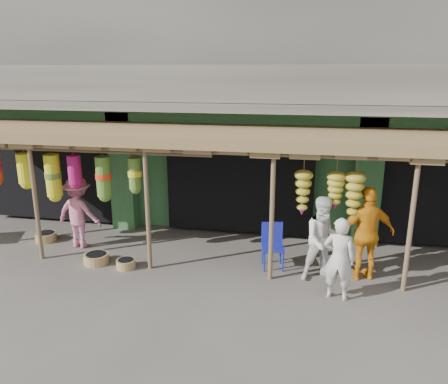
% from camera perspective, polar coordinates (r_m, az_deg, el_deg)
% --- Properties ---
extents(ground, '(80.00, 80.00, 0.00)m').
position_cam_1_polar(ground, '(9.18, -0.19, -10.14)').
color(ground, '#514C47').
rests_on(ground, ground).
extents(building, '(16.40, 6.80, 7.00)m').
position_cam_1_polar(building, '(13.08, 4.07, 12.90)').
color(building, gray).
rests_on(building, ground).
extents(awning, '(14.00, 2.70, 2.79)m').
position_cam_1_polar(awning, '(9.18, -0.11, 6.76)').
color(awning, brown).
rests_on(awning, ground).
extents(blue_chair, '(0.52, 0.53, 0.93)m').
position_cam_1_polar(blue_chair, '(9.20, 6.35, -6.61)').
color(blue_chair, '#1920A3').
rests_on(blue_chair, ground).
extents(basket_left, '(0.58, 0.58, 0.20)m').
position_cam_1_polar(basket_left, '(11.44, -22.23, -5.44)').
color(basket_left, olive).
rests_on(basket_left, ground).
extents(basket_mid, '(0.61, 0.61, 0.20)m').
position_cam_1_polar(basket_mid, '(9.83, -16.34, -8.34)').
color(basket_mid, '#A17C48').
rests_on(basket_mid, ground).
extents(basket_right, '(0.50, 0.50, 0.18)m').
position_cam_1_polar(basket_right, '(9.45, -12.69, -9.14)').
color(basket_right, '#956745').
rests_on(basket_right, ground).
extents(person_front, '(0.62, 0.47, 1.53)m').
position_cam_1_polar(person_front, '(8.09, 14.78, -8.42)').
color(person_front, silver).
rests_on(person_front, ground).
extents(person_right, '(0.97, 0.84, 1.70)m').
position_cam_1_polar(person_right, '(8.66, 12.91, -6.06)').
color(person_right, white).
rests_on(person_right, ground).
extents(person_vendor, '(1.19, 0.77, 1.88)m').
position_cam_1_polar(person_vendor, '(8.91, 18.16, -5.21)').
color(person_vendor, orange).
rests_on(person_vendor, ground).
extents(person_shopper, '(1.14, 0.74, 1.67)m').
position_cam_1_polar(person_shopper, '(10.58, -18.46, -2.54)').
color(person_shopper, '#D16F8D').
rests_on(person_shopper, ground).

